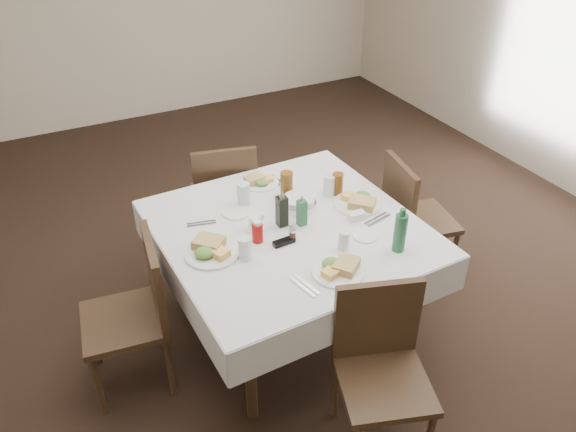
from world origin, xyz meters
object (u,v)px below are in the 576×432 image
(chair_north, at_px, (225,193))
(oil_cruet_dark, at_px, (282,210))
(chair_south, at_px, (380,359))
(chair_east, at_px, (411,213))
(dining_table, at_px, (289,237))
(oil_cruet_green, at_px, (302,212))
(chair_west, at_px, (139,306))
(coffee_mug, at_px, (255,223))
(ketchup_bottle, at_px, (257,232))
(bread_basket, at_px, (299,203))
(water_n, at_px, (244,194))
(water_e, at_px, (329,185))
(green_bottle, at_px, (400,232))
(water_s, at_px, (344,240))
(water_w, at_px, (245,248))

(chair_north, distance_m, oil_cruet_dark, 0.92)
(chair_south, bearing_deg, chair_east, 46.57)
(dining_table, xyz_separation_m, oil_cruet_green, (0.07, -0.01, 0.16))
(chair_west, bearing_deg, coffee_mug, 5.31)
(ketchup_bottle, bearing_deg, bread_basket, 29.19)
(water_n, xyz_separation_m, water_e, (0.52, -0.14, -0.01))
(chair_west, height_order, green_bottle, green_bottle)
(chair_south, distance_m, chair_east, 1.35)
(chair_west, bearing_deg, water_s, -16.66)
(chair_south, bearing_deg, oil_cruet_dark, 94.51)
(chair_west, bearing_deg, ketchup_bottle, -3.99)
(ketchup_bottle, bearing_deg, coffee_mug, 71.97)
(oil_cruet_dark, relative_size, ketchup_bottle, 1.79)
(coffee_mug, bearing_deg, water_e, 13.43)
(chair_west, height_order, water_s, chair_west)
(water_s, relative_size, coffee_mug, 0.88)
(water_e, xyz_separation_m, water_w, (-0.72, -0.36, -0.00))
(oil_cruet_dark, bearing_deg, water_w, -148.32)
(chair_east, distance_m, green_bottle, 0.86)
(water_s, relative_size, water_w, 0.87)
(coffee_mug, height_order, green_bottle, green_bottle)
(chair_west, distance_m, water_s, 1.16)
(bread_basket, distance_m, green_bottle, 0.68)
(chair_west, bearing_deg, water_w, -15.57)
(chair_south, bearing_deg, ketchup_bottle, 107.41)
(chair_south, height_order, chair_east, chair_south)
(water_s, xyz_separation_m, green_bottle, (0.26, -0.14, 0.06))
(bread_basket, distance_m, oil_cruet_green, 0.19)
(water_n, height_order, ketchup_bottle, water_n)
(water_e, xyz_separation_m, oil_cruet_green, (-0.31, -0.21, 0.02))
(chair_south, bearing_deg, bread_basket, 84.52)
(oil_cruet_green, distance_m, coffee_mug, 0.27)
(bread_basket, distance_m, coffee_mug, 0.34)
(chair_south, xyz_separation_m, chair_east, (0.93, 0.98, -0.00))
(water_e, distance_m, oil_cruet_dark, 0.44)
(chair_south, distance_m, bread_basket, 1.08)
(oil_cruet_green, bearing_deg, green_bottle, -52.19)
(water_e, distance_m, bread_basket, 0.25)
(water_n, bearing_deg, water_e, -14.74)
(chair_south, relative_size, oil_cruet_green, 4.46)
(bread_basket, bearing_deg, green_bottle, -65.48)
(dining_table, xyz_separation_m, chair_north, (-0.06, 0.88, -0.16))
(water_n, distance_m, oil_cruet_dark, 0.32)
(water_s, height_order, oil_cruet_dark, oil_cruet_dark)
(dining_table, bearing_deg, chair_south, -87.25)
(bread_basket, bearing_deg, water_e, 11.21)
(water_n, xyz_separation_m, water_s, (0.30, -0.66, -0.02))
(coffee_mug, bearing_deg, bread_basket, 15.03)
(water_n, relative_size, water_e, 1.08)
(green_bottle, bearing_deg, dining_table, 132.41)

